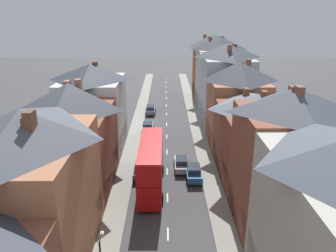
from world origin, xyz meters
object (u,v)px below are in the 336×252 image
at_px(car_near_silver, 194,172).
at_px(car_parked_left_a, 141,169).
at_px(car_parked_left_b, 182,163).
at_px(car_near_blue, 150,110).
at_px(double_decker_bus_lead, 151,164).
at_px(car_mid_black, 148,127).

bearing_deg(car_near_silver, car_parked_left_a, 171.78).
bearing_deg(car_parked_left_b, car_near_blue, 101.68).
height_order(car_near_silver, car_parked_left_a, car_near_silver).
xyz_separation_m(double_decker_bus_lead, car_near_silver, (4.91, 1.94, -1.97)).
bearing_deg(double_decker_bus_lead, car_mid_black, 94.16).
bearing_deg(car_near_blue, car_near_silver, -76.63).
bearing_deg(double_decker_bus_lead, car_parked_left_b, 50.23).
bearing_deg(car_mid_black, double_decker_bus_lead, -85.84).
xyz_separation_m(car_near_silver, car_mid_black, (-6.20, 15.82, -0.02)).
xyz_separation_m(double_decker_bus_lead, car_mid_black, (-1.29, 17.77, -1.99)).
bearing_deg(car_near_blue, car_parked_left_a, -90.00).
bearing_deg(car_mid_black, car_parked_left_a, -90.00).
relative_size(car_near_silver, car_parked_left_b, 1.03).
height_order(car_near_blue, car_near_silver, car_near_silver).
height_order(double_decker_bus_lead, car_parked_left_a, double_decker_bus_lead).
bearing_deg(car_near_silver, car_parked_left_b, 118.51).
height_order(car_mid_black, car_parked_left_b, car_mid_black).
bearing_deg(double_decker_bus_lead, car_parked_left_a, 114.45).
xyz_separation_m(car_near_silver, car_parked_left_a, (-6.20, 0.90, -0.05)).
relative_size(car_near_blue, car_parked_left_a, 1.08).
bearing_deg(car_parked_left_a, car_near_silver, -8.22).
relative_size(car_near_blue, car_near_silver, 1.08).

